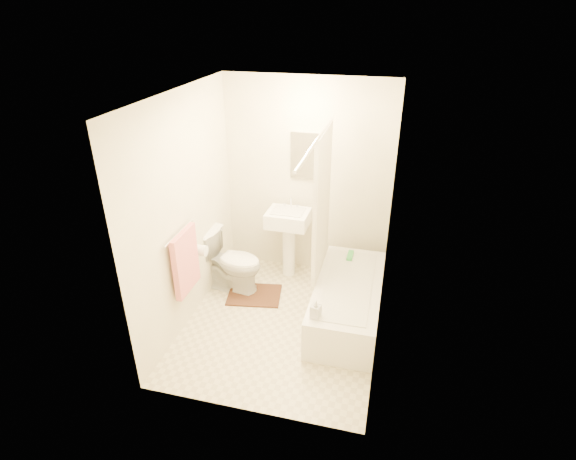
% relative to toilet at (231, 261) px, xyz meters
% --- Properties ---
extents(floor, '(2.40, 2.40, 0.00)m').
position_rel_toilet_xyz_m(floor, '(0.75, -0.50, -0.37)').
color(floor, beige).
rests_on(floor, ground).
extents(ceiling, '(2.40, 2.40, 0.00)m').
position_rel_toilet_xyz_m(ceiling, '(0.75, -0.50, 2.03)').
color(ceiling, white).
rests_on(ceiling, ground).
extents(wall_back, '(2.00, 0.02, 2.40)m').
position_rel_toilet_xyz_m(wall_back, '(0.75, 0.70, 0.83)').
color(wall_back, beige).
rests_on(wall_back, ground).
extents(wall_left, '(0.02, 2.40, 2.40)m').
position_rel_toilet_xyz_m(wall_left, '(-0.25, -0.50, 0.83)').
color(wall_left, beige).
rests_on(wall_left, ground).
extents(wall_right, '(0.02, 2.40, 2.40)m').
position_rel_toilet_xyz_m(wall_right, '(1.75, -0.50, 0.83)').
color(wall_right, beige).
rests_on(wall_right, ground).
extents(mirror, '(0.40, 0.03, 0.55)m').
position_rel_toilet_xyz_m(mirror, '(0.75, 0.68, 1.13)').
color(mirror, white).
rests_on(mirror, wall_back).
extents(curtain_rod, '(0.03, 1.70, 0.03)m').
position_rel_toilet_xyz_m(curtain_rod, '(1.05, -0.40, 1.63)').
color(curtain_rod, silver).
rests_on(curtain_rod, wall_back).
extents(shower_curtain, '(0.04, 0.80, 1.55)m').
position_rel_toilet_xyz_m(shower_curtain, '(1.05, 0.00, 0.85)').
color(shower_curtain, silver).
rests_on(shower_curtain, curtain_rod).
extents(towel_bar, '(0.02, 0.60, 0.02)m').
position_rel_toilet_xyz_m(towel_bar, '(-0.21, -0.75, 0.73)').
color(towel_bar, silver).
rests_on(towel_bar, wall_left).
extents(towel, '(0.06, 0.45, 0.66)m').
position_rel_toilet_xyz_m(towel, '(-0.18, -0.75, 0.41)').
color(towel, '#CC7266').
rests_on(towel, towel_bar).
extents(toilet_paper, '(0.11, 0.12, 0.12)m').
position_rel_toilet_xyz_m(toilet_paper, '(-0.18, -0.38, 0.33)').
color(toilet_paper, white).
rests_on(toilet_paper, wall_left).
extents(toilet, '(0.80, 0.52, 0.73)m').
position_rel_toilet_xyz_m(toilet, '(0.00, 0.00, 0.00)').
color(toilet, white).
rests_on(toilet, floor).
extents(sink, '(0.50, 0.40, 0.96)m').
position_rel_toilet_xyz_m(sink, '(0.58, 0.45, 0.11)').
color(sink, white).
rests_on(sink, floor).
extents(bathtub, '(0.68, 1.55, 0.44)m').
position_rel_toilet_xyz_m(bathtub, '(1.41, -0.24, -0.15)').
color(bathtub, white).
rests_on(bathtub, floor).
extents(bath_mat, '(0.68, 0.55, 0.02)m').
position_rel_toilet_xyz_m(bath_mat, '(0.30, -0.10, -0.36)').
color(bath_mat, '#532F23').
rests_on(bath_mat, floor).
extents(soap_bottle, '(0.11, 0.11, 0.19)m').
position_rel_toilet_xyz_m(soap_bottle, '(1.17, -0.87, 0.17)').
color(soap_bottle, silver).
rests_on(soap_bottle, bathtub).
extents(scrub_brush, '(0.06, 0.21, 0.04)m').
position_rel_toilet_xyz_m(scrub_brush, '(1.35, 0.32, 0.09)').
color(scrub_brush, green).
rests_on(scrub_brush, bathtub).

